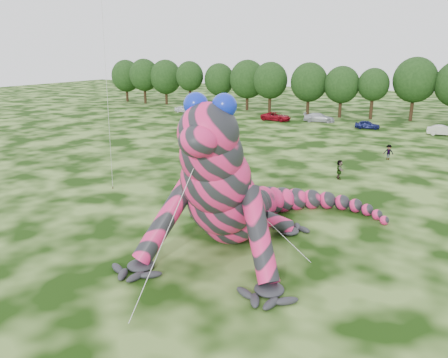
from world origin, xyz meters
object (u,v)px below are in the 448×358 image
tree_1 (144,81)px  tree_7 (309,89)px  car_4 (367,125)px  spectator_2 (389,152)px  car_3 (319,118)px  tree_5 (247,85)px  tree_8 (341,92)px  car_1 (210,112)px  spectator_0 (228,142)px  spectator_1 (222,144)px  tree_10 (414,89)px  car_5 (443,130)px  tree_0 (126,81)px  tree_4 (219,86)px  tree_6 (270,88)px  spectator_4 (210,128)px  tree_3 (190,84)px  car_0 (184,109)px  tree_2 (166,82)px  car_2 (276,117)px  inflatable_gecko (239,165)px  tree_9 (373,94)px  spectator_5 (339,169)px

tree_1 → tree_7: size_ratio=1.04×
car_4 → spectator_2: (5.83, -19.24, 0.20)m
tree_1 → car_3: tree_1 is taller
tree_5 → tree_8: tree_5 is taller
tree_7 → car_1: 18.33m
spectator_0 → spectator_1: 1.30m
tree_10 → car_5: tree_10 is taller
tree_0 → tree_4: size_ratio=1.05×
tree_8 → tree_7: bearing=-178.2°
tree_6 → spectator_0: size_ratio=5.53×
tree_1 → car_1: size_ratio=2.42×
spectator_2 → tree_8: bearing=114.9°
car_1 → car_5: bearing=-93.0°
spectator_4 → tree_3: bearing=-144.8°
car_4 → car_0: bearing=76.3°
tree_2 → spectator_4: (26.88, -27.48, -3.87)m
tree_3 → tree_6: (18.16, -0.38, 0.03)m
spectator_0 → car_2: bearing=144.7°
tree_10 → car_2: (-20.14, -10.68, -4.54)m
inflatable_gecko → car_2: bearing=101.0°
inflatable_gecko → tree_6: (-20.59, 55.04, 0.03)m
tree_1 → car_3: size_ratio=1.93×
tree_8 → car_1: (-21.41, -8.98, -3.80)m
tree_10 → car_1: 34.98m
spectator_1 → spectator_4: (-6.39, 8.23, 0.16)m
tree_7 → tree_8: (5.86, 0.18, -0.27)m
tree_2 → tree_6: bearing=-4.7°
tree_5 → tree_9: (24.19, -1.09, -0.56)m
tree_1 → spectator_4: bearing=-39.7°
tree_4 → car_5: tree_4 is taller
tree_6 → spectator_4: 25.72m
tree_7 → spectator_2: 34.58m
tree_3 → spectator_1: 42.97m
car_3 → spectator_2: (14.19, -22.19, 0.08)m
tree_8 → car_3: size_ratio=1.76×
car_1 → spectator_1: size_ratio=2.57×
tree_0 → tree_5: 31.44m
car_0 → tree_8: bearing=-75.6°
car_5 → car_4: bearing=80.6°
car_1 → spectator_4: bearing=-150.9°
spectator_5 → spectator_4: bearing=35.6°
tree_2 → car_5: (55.92, -12.45, -4.12)m
car_5 → spectator_5: spectator_5 is taller
car_0 → spectator_0: 33.83m
tree_0 → tree_7: bearing=-3.1°
tree_9 → car_5: size_ratio=2.05×
tree_2 → tree_4: (13.38, -0.05, -0.29)m
tree_0 → car_2: tree_0 is taller
tree_8 → tree_9: bearing=3.9°
car_0 → spectator_4: spectator_4 is taller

